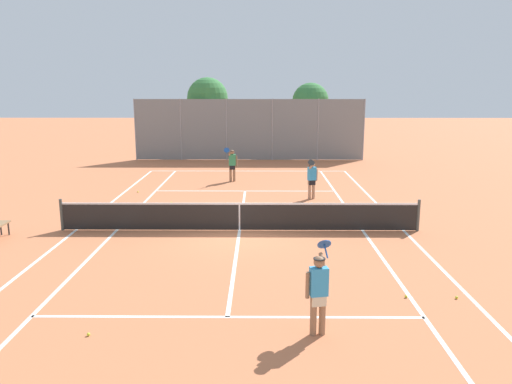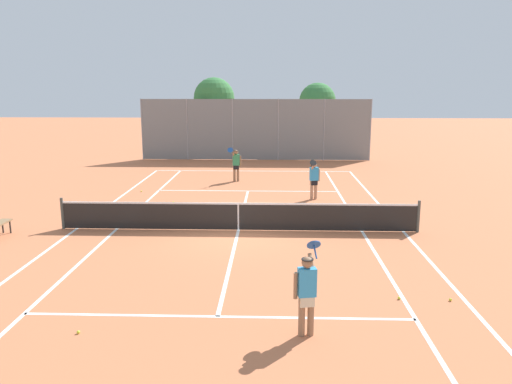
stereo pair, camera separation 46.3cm
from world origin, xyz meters
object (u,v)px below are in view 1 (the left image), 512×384
object	(u,v)px
loose_tennis_ball_5	(309,184)
tree_behind_right	(311,103)
tennis_net	(239,216)
loose_tennis_ball_4	(406,296)
player_far_right	(312,178)
loose_tennis_ball_1	(88,334)
player_near_side	(318,290)
loose_tennis_ball_2	(171,202)
loose_tennis_ball_0	(457,297)
player_far_left	(232,163)
loose_tennis_ball_3	(138,192)
tree_behind_left	(208,100)

from	to	relation	value
loose_tennis_ball_5	tree_behind_right	xyz separation A→B (m)	(1.25, 12.10, 3.53)
tennis_net	loose_tennis_ball_4	distance (m)	6.75
player_far_right	loose_tennis_ball_1	bearing A→B (deg)	-114.76
player_near_side	loose_tennis_ball_2	xyz separation A→B (m)	(-4.77, 11.06, -0.89)
loose_tennis_ball_0	loose_tennis_ball_5	bearing A→B (deg)	98.76
tennis_net	loose_tennis_ball_0	size ratio (longest dim) A/B	181.82
loose_tennis_ball_1	loose_tennis_ball_4	xyz separation A→B (m)	(6.67, 1.83, 0.00)
player_far_right	loose_tennis_ball_2	xyz separation A→B (m)	(-5.87, -0.84, -0.89)
loose_tennis_ball_0	loose_tennis_ball_2	bearing A→B (deg)	130.92
player_far_left	loose_tennis_ball_3	distance (m)	5.05
player_far_right	tree_behind_right	distance (m)	15.55
player_near_side	loose_tennis_ball_0	distance (m)	3.86
loose_tennis_ball_3	loose_tennis_ball_5	world-z (taller)	same
loose_tennis_ball_1	tree_behind_right	xyz separation A→B (m)	(6.99, 27.26, 3.53)
loose_tennis_ball_0	player_far_right	bearing A→B (deg)	102.51
tennis_net	loose_tennis_ball_1	size ratio (longest dim) A/B	181.82
player_near_side	loose_tennis_ball_5	bearing A→B (deg)	85.07
loose_tennis_ball_1	tree_behind_left	bearing A→B (deg)	90.46
loose_tennis_ball_0	loose_tennis_ball_5	world-z (taller)	same
player_far_right	loose_tennis_ball_4	world-z (taller)	player_far_right
player_far_left	loose_tennis_ball_2	world-z (taller)	player_far_left
loose_tennis_ball_4	tree_behind_left	distance (m)	24.75
loose_tennis_ball_0	loose_tennis_ball_5	xyz separation A→B (m)	(-2.06, 13.39, 0.00)
loose_tennis_ball_0	loose_tennis_ball_3	world-z (taller)	same
tree_behind_right	player_near_side	bearing A→B (deg)	-95.36
player_far_left	loose_tennis_ball_2	size ratio (longest dim) A/B	26.88
tennis_net	loose_tennis_ball_0	world-z (taller)	tennis_net
player_far_right	tree_behind_right	bearing A→B (deg)	84.55
player_far_right	tree_behind_left	size ratio (longest dim) A/B	0.33
loose_tennis_ball_4	tree_behind_left	xyz separation A→B (m)	(-6.88, 23.47, 3.80)
player_far_left	tree_behind_left	distance (m)	9.99
tennis_net	tree_behind_right	bearing A→B (deg)	77.75
tree_behind_left	loose_tennis_ball_5	bearing A→B (deg)	-59.59
loose_tennis_ball_4	tree_behind_left	size ratio (longest dim) A/B	0.01
loose_tennis_ball_2	loose_tennis_ball_5	world-z (taller)	same
player_far_right	tennis_net	bearing A→B (deg)	-121.17
player_near_side	loose_tennis_ball_4	size ratio (longest dim) A/B	26.88
player_near_side	loose_tennis_ball_2	world-z (taller)	player_near_side
loose_tennis_ball_3	tree_behind_right	xyz separation A→B (m)	(9.21, 14.01, 3.53)
loose_tennis_ball_5	loose_tennis_ball_1	bearing A→B (deg)	-110.75
tennis_net	loose_tennis_ball_0	xyz separation A→B (m)	(5.16, -5.45, -0.48)
tennis_net	loose_tennis_ball_2	size ratio (longest dim) A/B	181.82
tree_behind_right	player_far_right	bearing A→B (deg)	-95.45
loose_tennis_ball_1	loose_tennis_ball_4	bearing A→B (deg)	15.33
loose_tennis_ball_3	tree_behind_right	world-z (taller)	tree_behind_right
player_near_side	loose_tennis_ball_0	world-z (taller)	player_near_side
player_far_left	player_far_right	xyz separation A→B (m)	(3.60, -3.98, 0.00)
loose_tennis_ball_2	tree_behind_left	size ratio (longest dim) A/B	0.01
player_far_left	loose_tennis_ball_4	size ratio (longest dim) A/B	26.88
player_far_left	tree_behind_right	xyz separation A→B (m)	(5.06, 11.28, 2.63)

